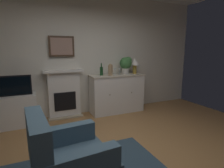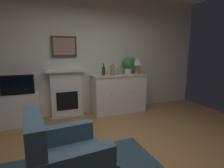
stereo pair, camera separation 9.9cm
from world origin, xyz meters
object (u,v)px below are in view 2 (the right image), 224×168
table_lamp (137,63)px  potted_plant_small (128,64)px  sideboard_cabinet (119,93)px  vase_decorative (112,70)px  tv_set (17,85)px  armchair (64,161)px  wine_glass_left (117,70)px  wine_glass_center (122,70)px  tv_cabinet (20,110)px  framed_picture (64,46)px  wine_bottle (104,71)px  fireplace_unit (67,93)px

table_lamp → potted_plant_small: potted_plant_small is taller
sideboard_cabinet → potted_plant_small: (0.27, 0.05, 0.73)m
sideboard_cabinet → vase_decorative: bearing=-165.8°
tv_set → armchair: bearing=-74.3°
wine_glass_left → wine_glass_center: bearing=-6.1°
tv_cabinet → framed_picture: bearing=12.0°
tv_cabinet → sideboard_cabinet: bearing=-0.4°
table_lamp → armchair: 3.17m
potted_plant_small → armchair: 3.05m
armchair → tv_cabinet: bearing=105.5°
table_lamp → wine_bottle: size_ratio=1.38×
wine_glass_center → armchair: wine_glass_center is taller
tv_cabinet → armchair: bearing=-74.5°
fireplace_unit → wine_glass_left: size_ratio=6.67×
table_lamp → wine_glass_left: bearing=-175.7°
sideboard_cabinet → table_lamp: table_lamp is taller
sideboard_cabinet → wine_bottle: bearing=175.5°
framed_picture → fireplace_unit: bearing=-90.0°
table_lamp → fireplace_unit: bearing=174.2°
tv_cabinet → armchair: size_ratio=0.82×
tv_cabinet → fireplace_unit: bearing=9.4°
table_lamp → vase_decorative: bearing=-175.9°
wine_bottle → wine_glass_center: (0.44, -0.09, 0.01)m
wine_glass_left → vase_decorative: 0.13m
vase_decorative → tv_set: size_ratio=0.45×
sideboard_cabinet → wine_bottle: 0.70m
vase_decorative → tv_cabinet: vase_decorative is taller
tv_cabinet → armchair: (0.62, -2.22, 0.06)m
framed_picture → tv_cabinet: framed_picture is taller
armchair → wine_glass_center: bearing=52.3°
tv_cabinet → potted_plant_small: potted_plant_small is taller
wine_glass_center → tv_cabinet: size_ratio=0.22×
wine_bottle → potted_plant_small: potted_plant_small is taller
wine_bottle → vase_decorative: 0.22m
tv_set → potted_plant_small: (2.50, 0.05, 0.35)m
wine_glass_left → tv_set: 2.18m
sideboard_cabinet → table_lamp: 0.90m
framed_picture → wine_glass_left: 1.34m
framed_picture → vase_decorative: 1.22m
sideboard_cabinet → tv_cabinet: bearing=179.6°
wine_bottle → potted_plant_small: bearing=1.3°
fireplace_unit → wine_glass_left: bearing=-10.5°
framed_picture → tv_cabinet: bearing=-168.0°
fireplace_unit → framed_picture: (0.00, 0.05, 1.07)m
wine_glass_center → wine_glass_left: bearing=173.9°
fireplace_unit → sideboard_cabinet: fireplace_unit is taller
potted_plant_small → armchair: potted_plant_small is taller
wine_glass_left → vase_decorative: vase_decorative is taller
wine_bottle → armchair: bearing=-118.7°
table_lamp → tv_cabinet: size_ratio=0.53×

